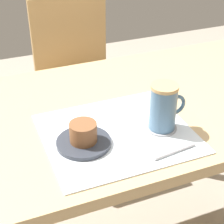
% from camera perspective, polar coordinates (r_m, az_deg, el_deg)
% --- Properties ---
extents(dining_table, '(1.35, 0.70, 0.73)m').
position_cam_1_polar(dining_table, '(1.22, 0.57, -2.42)').
color(dining_table, tan).
rests_on(dining_table, ground_plane).
extents(wooden_chair, '(0.42, 0.42, 0.86)m').
position_cam_1_polar(wooden_chair, '(1.92, -5.17, 5.23)').
color(wooden_chair, tan).
rests_on(wooden_chair, ground_plane).
extents(placemat, '(0.41, 0.36, 0.00)m').
position_cam_1_polar(placemat, '(1.06, 0.81, -3.27)').
color(placemat, white).
rests_on(placemat, dining_table).
extents(pastry_plate, '(0.15, 0.15, 0.01)m').
position_cam_1_polar(pastry_plate, '(1.01, -4.33, -4.64)').
color(pastry_plate, '#333842').
rests_on(pastry_plate, placemat).
extents(pastry, '(0.07, 0.07, 0.05)m').
position_cam_1_polar(pastry, '(0.99, -4.41, -3.11)').
color(pastry, brown).
rests_on(pastry, pastry_plate).
extents(coffee_coaster, '(0.09, 0.09, 0.00)m').
position_cam_1_polar(coffee_coaster, '(1.08, 7.53, -2.38)').
color(coffee_coaster, '#99999E').
rests_on(coffee_coaster, placemat).
extents(coffee_mug, '(0.11, 0.08, 0.14)m').
position_cam_1_polar(coffee_mug, '(1.05, 7.90, 0.81)').
color(coffee_mug, slate).
rests_on(coffee_mug, coffee_coaster).
extents(teaspoon, '(0.13, 0.02, 0.01)m').
position_cam_1_polar(teaspoon, '(1.00, 9.54, -5.96)').
color(teaspoon, silver).
rests_on(teaspoon, placemat).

